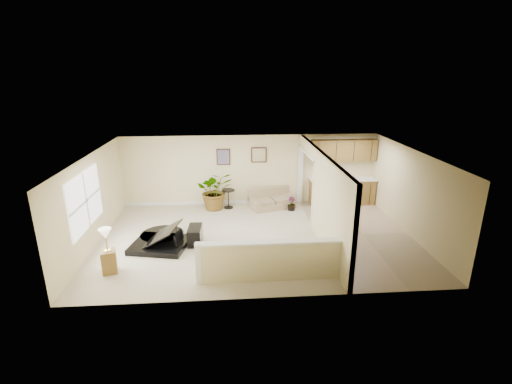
{
  "coord_description": "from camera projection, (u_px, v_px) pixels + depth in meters",
  "views": [
    {
      "loc": [
        -0.77,
        -9.79,
        4.64
      ],
      "look_at": [
        0.0,
        0.4,
        1.27
      ],
      "focal_mm": 26.0,
      "sensor_mm": 36.0,
      "label": 1
    }
  ],
  "objects": [
    {
      "name": "left_window",
      "position": [
        85.0,
        200.0,
        9.53
      ],
      "size": [
        0.05,
        2.15,
        1.45
      ],
      "primitive_type": "cube",
      "color": "white",
      "rests_on": "left_wall"
    },
    {
      "name": "lamp_stand",
      "position": [
        108.0,
        254.0,
        8.8
      ],
      "size": [
        0.41,
        0.41,
        1.14
      ],
      "color": "brown",
      "rests_on": "floor"
    },
    {
      "name": "interior_partition",
      "position": [
        318.0,
        194.0,
        10.77
      ],
      "size": [
        0.18,
        5.99,
        2.5
      ],
      "color": "beige",
      "rests_on": "floor"
    },
    {
      "name": "piano",
      "position": [
        158.0,
        226.0,
        10.17
      ],
      "size": [
        1.9,
        1.93,
        1.38
      ],
      "rotation": [
        0.0,
        0.0,
        -0.2
      ],
      "color": "black",
      "rests_on": "floor"
    },
    {
      "name": "back_wall",
      "position": [
        250.0,
        170.0,
        13.23
      ],
      "size": [
        9.0,
        0.04,
        2.5
      ],
      "primitive_type": "cube",
      "color": "beige",
      "rests_on": "floor"
    },
    {
      "name": "front_wall",
      "position": [
        268.0,
        245.0,
        7.55
      ],
      "size": [
        9.0,
        0.04,
        2.5
      ],
      "primitive_type": "cube",
      "color": "beige",
      "rests_on": "floor"
    },
    {
      "name": "pony_half_wall",
      "position": [
        268.0,
        260.0,
        8.45
      ],
      "size": [
        3.42,
        0.22,
        1.0
      ],
      "color": "beige",
      "rests_on": "floor"
    },
    {
      "name": "ceiling",
      "position": [
        257.0,
        154.0,
        10.0
      ],
      "size": [
        9.0,
        6.0,
        0.04
      ],
      "primitive_type": "cube",
      "color": "silver",
      "rests_on": "back_wall"
    },
    {
      "name": "right_wall",
      "position": [
        412.0,
        193.0,
        10.71
      ],
      "size": [
        0.04,
        6.0,
        2.5
      ],
      "primitive_type": "cube",
      "color": "beige",
      "rests_on": "floor"
    },
    {
      "name": "left_wall",
      "position": [
        92.0,
        201.0,
        10.07
      ],
      "size": [
        0.04,
        6.0,
        2.5
      ],
      "primitive_type": "cube",
      "color": "beige",
      "rests_on": "floor"
    },
    {
      "name": "piano_bench",
      "position": [
        195.0,
        235.0,
        10.38
      ],
      "size": [
        0.39,
        0.73,
        0.48
      ],
      "primitive_type": "cube",
      "rotation": [
        0.0,
        0.0,
        -0.03
      ],
      "color": "black",
      "rests_on": "floor"
    },
    {
      "name": "palm_plant",
      "position": [
        215.0,
        191.0,
        12.84
      ],
      "size": [
        1.38,
        1.24,
        1.36
      ],
      "color": "black",
      "rests_on": "floor"
    },
    {
      "name": "accent_table",
      "position": [
        228.0,
        196.0,
        12.99
      ],
      "size": [
        0.46,
        0.46,
        0.67
      ],
      "color": "black",
      "rests_on": "floor"
    },
    {
      "name": "kitchen_vinyl",
      "position": [
        362.0,
        234.0,
        11.01
      ],
      "size": [
        2.7,
        6.0,
        0.01
      ],
      "primitive_type": "cube",
      "color": "tan",
      "rests_on": "floor"
    },
    {
      "name": "wall_mirror",
      "position": [
        259.0,
        155.0,
        13.05
      ],
      "size": [
        0.55,
        0.04,
        0.55
      ],
      "color": "#3D2116",
      "rests_on": "back_wall"
    },
    {
      "name": "loveseat",
      "position": [
        272.0,
        198.0,
        13.14
      ],
      "size": [
        1.76,
        1.28,
        0.87
      ],
      "rotation": [
        0.0,
        0.0,
        0.3
      ],
      "color": "tan",
      "rests_on": "floor"
    },
    {
      "name": "floor",
      "position": [
        257.0,
        238.0,
        10.78
      ],
      "size": [
        9.0,
        9.0,
        0.0
      ],
      "primitive_type": "plane",
      "color": "#C6B29A",
      "rests_on": "ground"
    },
    {
      "name": "wall_art_left",
      "position": [
        223.0,
        157.0,
        12.98
      ],
      "size": [
        0.48,
        0.04,
        0.58
      ],
      "color": "#3D2116",
      "rests_on": "back_wall"
    },
    {
      "name": "small_plant",
      "position": [
        291.0,
        205.0,
        12.85
      ],
      "size": [
        0.32,
        0.32,
        0.48
      ],
      "color": "black",
      "rests_on": "floor"
    },
    {
      "name": "kitchen_cabinets",
      "position": [
        339.0,
        180.0,
        13.33
      ],
      "size": [
        2.36,
        0.65,
        2.33
      ],
      "color": "brown",
      "rests_on": "floor"
    }
  ]
}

